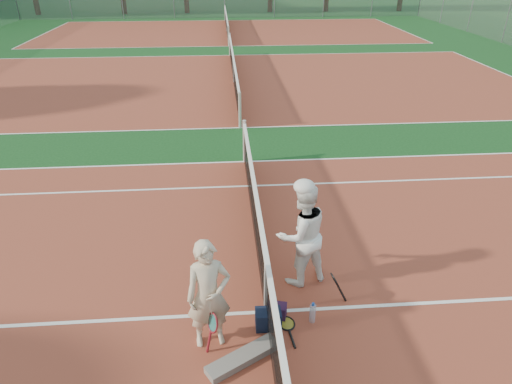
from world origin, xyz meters
TOP-DOWN VIEW (x-y plane):
  - ground at (0.00, 0.00)m, footprint 130.00×130.00m
  - court_main at (0.00, 0.00)m, footprint 23.77×10.97m
  - court_far_a at (0.00, 13.50)m, footprint 23.77×10.97m
  - court_far_b at (0.00, 27.00)m, footprint 23.77×10.97m
  - net_main at (0.00, 0.00)m, footprint 0.10×10.98m
  - net_far_a at (0.00, 13.50)m, footprint 0.10×10.98m
  - net_far_b at (0.00, 27.00)m, footprint 0.10×10.98m
  - player_a at (-0.80, -0.50)m, footprint 0.64×0.48m
  - player_b at (0.62, 0.72)m, footprint 1.02×0.91m
  - racket_red at (-0.76, -0.64)m, footprint 0.28×0.32m
  - racket_black_held at (1.04, 0.12)m, footprint 0.33×0.31m
  - racket_spare at (0.28, -0.27)m, footprint 0.33×0.62m
  - sports_bag_navy at (0.01, -0.30)m, footprint 0.36×0.25m
  - sports_bag_purple at (0.15, -0.11)m, footprint 0.31×0.25m
  - net_cover_canvas at (-0.38, -0.88)m, footprint 1.01×0.73m
  - water_bottle at (0.65, -0.24)m, footprint 0.09×0.09m

SIDE VIEW (x-z plane):
  - ground at x=0.00m, z-range 0.00..0.00m
  - court_main at x=0.00m, z-range 0.00..0.01m
  - court_far_a at x=0.00m, z-range 0.00..0.01m
  - court_far_b at x=0.00m, z-range 0.00..0.01m
  - racket_spare at x=0.28m, z-range 0.00..0.03m
  - net_cover_canvas at x=-0.38m, z-range 0.00..0.11m
  - sports_bag_purple at x=0.15m, z-range 0.00..0.22m
  - sports_bag_navy at x=0.01m, z-range 0.00..0.29m
  - water_bottle at x=0.65m, z-range 0.00..0.30m
  - racket_black_held at x=1.04m, z-range 0.00..0.55m
  - racket_red at x=-0.76m, z-range 0.00..0.59m
  - net_main at x=0.00m, z-range 0.00..1.02m
  - net_far_a at x=0.00m, z-range 0.00..1.02m
  - net_far_b at x=0.00m, z-range 0.00..1.02m
  - player_a at x=-0.80m, z-range 0.00..1.60m
  - player_b at x=0.62m, z-range 0.00..1.74m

